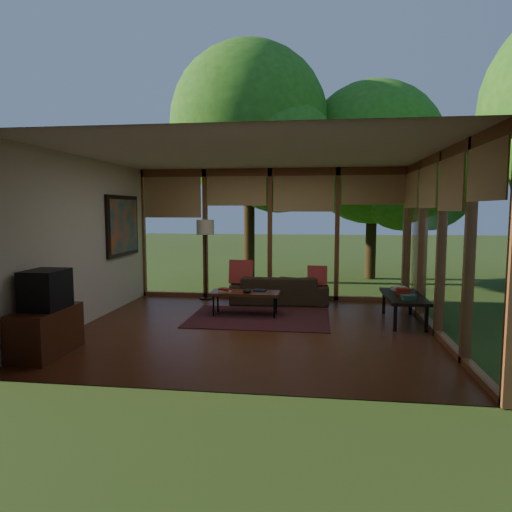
# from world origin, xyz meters

# --- Properties ---
(floor) EXTENTS (5.50, 5.50, 0.00)m
(floor) POSITION_xyz_m (0.00, 0.00, 0.00)
(floor) COLOR #5F2C19
(floor) RESTS_ON ground
(ceiling) EXTENTS (5.50, 5.50, 0.00)m
(ceiling) POSITION_xyz_m (0.00, 0.00, 2.70)
(ceiling) COLOR white
(ceiling) RESTS_ON ground
(wall_left) EXTENTS (0.04, 5.00, 2.70)m
(wall_left) POSITION_xyz_m (-2.75, 0.00, 1.35)
(wall_left) COLOR beige
(wall_left) RESTS_ON ground
(wall_front) EXTENTS (5.50, 0.04, 2.70)m
(wall_front) POSITION_xyz_m (0.00, -2.50, 1.35)
(wall_front) COLOR beige
(wall_front) RESTS_ON ground
(window_wall_back) EXTENTS (5.50, 0.12, 2.70)m
(window_wall_back) POSITION_xyz_m (0.00, 2.50, 1.35)
(window_wall_back) COLOR brown
(window_wall_back) RESTS_ON ground
(window_wall_right) EXTENTS (0.12, 5.00, 2.70)m
(window_wall_right) POSITION_xyz_m (2.75, 0.00, 1.35)
(window_wall_right) COLOR brown
(window_wall_right) RESTS_ON ground
(tree_nw) EXTENTS (3.98, 3.98, 6.03)m
(tree_nw) POSITION_xyz_m (-0.76, 4.79, 4.03)
(tree_nw) COLOR #352513
(tree_nw) RESTS_ON ground
(tree_ne) EXTENTS (3.76, 3.76, 5.23)m
(tree_ne) POSITION_xyz_m (2.42, 5.72, 3.34)
(tree_ne) COLOR #352513
(tree_ne) RESTS_ON ground
(rug) EXTENTS (2.38, 1.69, 0.01)m
(rug) POSITION_xyz_m (-0.00, 0.73, 0.01)
(rug) COLOR maroon
(rug) RESTS_ON floor
(sofa) EXTENTS (1.96, 0.88, 0.56)m
(sofa) POSITION_xyz_m (0.23, 2.00, 0.28)
(sofa) COLOR #34281A
(sofa) RESTS_ON floor
(pillow_left) EXTENTS (0.47, 0.25, 0.49)m
(pillow_left) POSITION_xyz_m (-0.52, 1.95, 0.61)
(pillow_left) COLOR maroon
(pillow_left) RESTS_ON sofa
(pillow_right) EXTENTS (0.38, 0.20, 0.40)m
(pillow_right) POSITION_xyz_m (0.98, 1.95, 0.57)
(pillow_right) COLOR maroon
(pillow_right) RESTS_ON sofa
(ct_book_lower) EXTENTS (0.21, 0.16, 0.03)m
(ct_book_lower) POSITION_xyz_m (-0.62, 0.83, 0.44)
(ct_book_lower) COLOR beige
(ct_book_lower) RESTS_ON coffee_table
(ct_book_upper) EXTENTS (0.23, 0.20, 0.03)m
(ct_book_upper) POSITION_xyz_m (-0.62, 0.83, 0.47)
(ct_book_upper) COLOR maroon
(ct_book_upper) RESTS_ON coffee_table
(ct_book_side) EXTENTS (0.23, 0.19, 0.03)m
(ct_book_side) POSITION_xyz_m (-0.02, 0.96, 0.44)
(ct_book_side) COLOR #161E32
(ct_book_side) RESTS_ON coffee_table
(ct_bowl) EXTENTS (0.16, 0.16, 0.07)m
(ct_bowl) POSITION_xyz_m (-0.22, 0.78, 0.46)
(ct_bowl) COLOR black
(ct_bowl) RESTS_ON coffee_table
(media_cabinet) EXTENTS (0.50, 1.00, 0.60)m
(media_cabinet) POSITION_xyz_m (-2.47, -1.60, 0.30)
(media_cabinet) COLOR #552A17
(media_cabinet) RESTS_ON floor
(television) EXTENTS (0.45, 0.55, 0.50)m
(television) POSITION_xyz_m (-2.45, -1.60, 0.85)
(television) COLOR black
(television) RESTS_ON media_cabinet
(console_book_a) EXTENTS (0.24, 0.19, 0.08)m
(console_book_a) POSITION_xyz_m (2.40, 0.36, 0.49)
(console_book_a) COLOR #305444
(console_book_a) RESTS_ON side_console
(console_book_b) EXTENTS (0.26, 0.21, 0.10)m
(console_book_b) POSITION_xyz_m (2.40, 0.81, 0.51)
(console_book_b) COLOR maroon
(console_book_b) RESTS_ON side_console
(console_book_c) EXTENTS (0.27, 0.21, 0.06)m
(console_book_c) POSITION_xyz_m (2.40, 1.21, 0.49)
(console_book_c) COLOR beige
(console_book_c) RESTS_ON side_console
(floor_lamp) EXTENTS (0.36, 0.36, 1.65)m
(floor_lamp) POSITION_xyz_m (-1.31, 2.24, 1.41)
(floor_lamp) COLOR black
(floor_lamp) RESTS_ON floor
(coffee_table) EXTENTS (1.20, 0.50, 0.43)m
(coffee_table) POSITION_xyz_m (-0.27, 0.88, 0.39)
(coffee_table) COLOR #552A17
(coffee_table) RESTS_ON floor
(side_console) EXTENTS (0.60, 1.40, 0.46)m
(side_console) POSITION_xyz_m (2.40, 0.76, 0.41)
(side_console) COLOR black
(side_console) RESTS_ON floor
(wall_painting) EXTENTS (0.06, 1.35, 1.15)m
(wall_painting) POSITION_xyz_m (-2.71, 1.40, 1.55)
(wall_painting) COLOR black
(wall_painting) RESTS_ON wall_left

